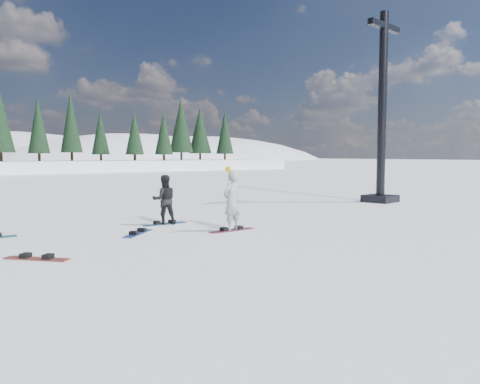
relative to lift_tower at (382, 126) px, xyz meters
name	(u,v)px	position (x,y,z in m)	size (l,w,h in m)	color
ground	(192,232)	(-12.01, -2.52, -3.72)	(420.00, 420.00, 0.00)	white
lift_tower	(382,126)	(0.00, 0.00, 0.00)	(2.53, 1.56, 9.15)	black
snowboarder_woman	(231,201)	(-10.92, -3.01, -2.80)	(0.77, 0.63, 1.99)	#98989D
snowboarder_man	(164,200)	(-11.99, -0.61, -2.90)	(0.80, 0.63, 1.65)	black
snowboard_woman	(232,230)	(-10.92, -3.01, -3.71)	(1.50, 0.28, 0.03)	maroon
snowboard_man	(165,224)	(-11.99, -0.61, -3.71)	(1.50, 0.28, 0.03)	#16527D
snowboard_loose_a	(138,233)	(-13.48, -1.89, -3.71)	(1.50, 0.28, 0.03)	navy
snowboard_loose_b	(37,259)	(-16.65, -3.74, -3.71)	(1.50, 0.28, 0.03)	#9E3222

